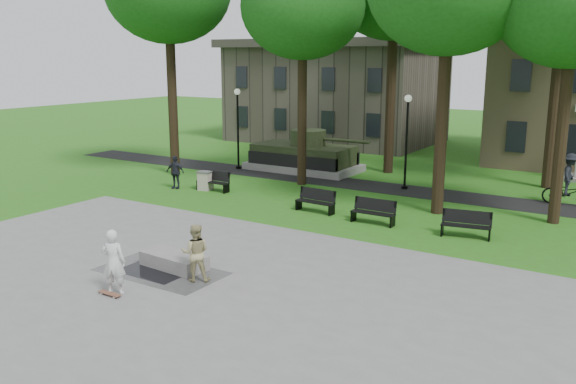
# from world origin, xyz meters

# --- Properties ---
(ground) EXTENTS (120.00, 120.00, 0.00)m
(ground) POSITION_xyz_m (0.00, 0.00, 0.00)
(ground) COLOR #2B5F16
(ground) RESTS_ON ground
(plaza) EXTENTS (22.00, 16.00, 0.02)m
(plaza) POSITION_xyz_m (0.00, -5.00, 0.01)
(plaza) COLOR gray
(plaza) RESTS_ON ground
(footpath) EXTENTS (44.00, 2.60, 0.01)m
(footpath) POSITION_xyz_m (0.00, 12.00, 0.01)
(footpath) COLOR black
(footpath) RESTS_ON ground
(building_left) EXTENTS (15.00, 10.00, 7.20)m
(building_left) POSITION_xyz_m (-11.00, 26.50, 3.60)
(building_left) COLOR #4C443D
(building_left) RESTS_ON ground
(tree_1) EXTENTS (6.20, 6.20, 11.63)m
(tree_1) POSITION_xyz_m (-4.50, 10.50, 8.95)
(tree_1) COLOR black
(tree_1) RESTS_ON ground
(tree_3) EXTENTS (6.00, 6.00, 11.19)m
(tree_3) POSITION_xyz_m (8.00, 9.50, 8.60)
(tree_3) COLOR black
(tree_3) RESTS_ON ground
(lamp_left) EXTENTS (0.36, 0.36, 4.73)m
(lamp_left) POSITION_xyz_m (-10.00, 12.30, 2.79)
(lamp_left) COLOR black
(lamp_left) RESTS_ON ground
(lamp_mid) EXTENTS (0.36, 0.36, 4.73)m
(lamp_mid) POSITION_xyz_m (0.50, 12.30, 2.79)
(lamp_mid) COLOR black
(lamp_mid) RESTS_ON ground
(tank_monument) EXTENTS (7.45, 3.40, 2.40)m
(tank_monument) POSITION_xyz_m (-6.46, 14.00, 0.86)
(tank_monument) COLOR gray
(tank_monument) RESTS_ON ground
(puddle) EXTENTS (2.20, 1.20, 0.00)m
(puddle) POSITION_xyz_m (-1.53, -3.44, 0.02)
(puddle) COLOR black
(puddle) RESTS_ON plaza
(concrete_block) EXTENTS (2.27, 1.16, 0.45)m
(concrete_block) POSITION_xyz_m (-1.24, -2.72, 0.24)
(concrete_block) COLOR gray
(concrete_block) RESTS_ON plaza
(skateboard) EXTENTS (0.78, 0.21, 0.07)m
(skateboard) POSITION_xyz_m (-1.16, -5.44, 0.06)
(skateboard) COLOR brown
(skateboard) RESTS_ON plaza
(skateboarder) EXTENTS (0.81, 0.69, 1.89)m
(skateboarder) POSITION_xyz_m (-1.13, -5.26, 0.97)
(skateboarder) COLOR silver
(skateboarder) RESTS_ON plaza
(friend_watching) EXTENTS (1.07, 1.02, 1.75)m
(friend_watching) POSITION_xyz_m (0.11, -3.23, 0.89)
(friend_watching) COLOR tan
(friend_watching) RESTS_ON plaza
(pedestrian_walker) EXTENTS (1.05, 0.61, 1.68)m
(pedestrian_walker) POSITION_xyz_m (-9.38, 6.17, 0.84)
(pedestrian_walker) COLOR #21222C
(pedestrian_walker) RESTS_ON ground
(cyclist) EXTENTS (2.22, 1.26, 2.37)m
(cyclist) POSITION_xyz_m (8.00, 12.99, 0.97)
(cyclist) COLOR black
(cyclist) RESTS_ON ground
(park_bench_0) EXTENTS (1.80, 0.53, 1.00)m
(park_bench_0) POSITION_xyz_m (-7.39, 6.81, 0.52)
(park_bench_0) COLOR black
(park_bench_0) RESTS_ON ground
(park_bench_1) EXTENTS (1.82, 0.63, 1.00)m
(park_bench_1) POSITION_xyz_m (-0.98, 5.88, 0.52)
(park_bench_1) COLOR black
(park_bench_1) RESTS_ON ground
(park_bench_2) EXTENTS (1.80, 0.54, 1.00)m
(park_bench_2) POSITION_xyz_m (1.90, 5.51, 0.52)
(park_bench_2) COLOR black
(park_bench_2) RESTS_ON ground
(park_bench_3) EXTENTS (1.85, 0.84, 1.00)m
(park_bench_3) POSITION_xyz_m (5.61, 5.63, 0.52)
(park_bench_3) COLOR black
(park_bench_3) RESTS_ON ground
(trash_bin) EXTENTS (0.76, 0.76, 0.96)m
(trash_bin) POSITION_xyz_m (-7.87, 6.72, 0.49)
(trash_bin) COLOR #B7A797
(trash_bin) RESTS_ON ground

